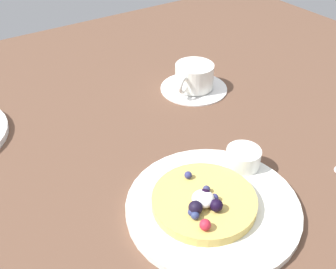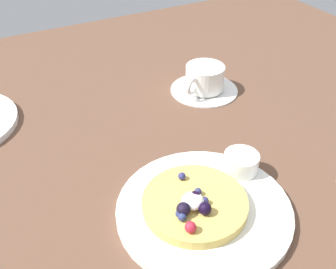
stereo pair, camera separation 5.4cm
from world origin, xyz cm
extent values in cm
cube|color=brown|center=(0.00, 0.00, -1.50)|extent=(165.42, 126.08, 3.00)
cylinder|color=white|center=(4.68, -16.23, 0.61)|extent=(25.19, 25.19, 1.23)
cylinder|color=#D3B357|center=(3.44, -15.67, 1.98)|extent=(14.99, 14.99, 1.50)
sphere|color=red|center=(3.13, -17.18, 3.38)|extent=(1.32, 1.32, 1.32)
sphere|color=black|center=(3.28, -18.44, 3.62)|extent=(1.78, 1.78, 1.78)
sphere|color=navy|center=(3.92, -11.12, 3.30)|extent=(1.14, 1.14, 1.14)
sphere|color=navy|center=(0.11, -18.04, 3.32)|extent=(1.18, 1.18, 1.18)
sphere|color=navy|center=(3.58, -16.49, 3.33)|extent=(1.20, 1.20, 1.20)
sphere|color=navy|center=(0.33, -17.32, 3.29)|extent=(1.13, 1.13, 1.13)
sphere|color=red|center=(0.09, -20.17, 3.49)|extent=(1.53, 1.53, 1.53)
sphere|color=navy|center=(4.33, -14.96, 3.27)|extent=(1.09, 1.09, 1.09)
sphere|color=black|center=(3.10, -16.11, 3.66)|extent=(1.88, 1.88, 1.88)
sphere|color=black|center=(0.64, -17.26, 3.70)|extent=(1.95, 1.95, 1.95)
sphere|color=navy|center=(4.20, -16.92, 3.30)|extent=(1.15, 1.15, 1.15)
ellipsoid|color=white|center=(2.53, -16.48, 3.67)|extent=(3.14, 3.14, 1.89)
cylinder|color=white|center=(13.94, -12.21, 2.74)|extent=(5.52, 5.52, 3.01)
cylinder|color=#5C2A16|center=(13.94, -12.21, 3.34)|extent=(4.53, 4.53, 0.36)
cylinder|color=white|center=(23.39, 13.28, 0.32)|extent=(14.29, 14.29, 0.64)
cylinder|color=white|center=(23.39, 13.28, 3.18)|extent=(8.12, 8.12, 5.08)
torus|color=white|center=(18.91, 10.94, 3.43)|extent=(3.60, 2.40, 3.65)
cylinder|color=brown|center=(23.39, 13.28, 4.80)|extent=(6.90, 6.90, 0.41)
camera|label=1|loc=(-23.28, -46.25, 43.50)|focal=42.97mm
camera|label=2|loc=(-18.69, -49.01, 43.50)|focal=42.97mm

